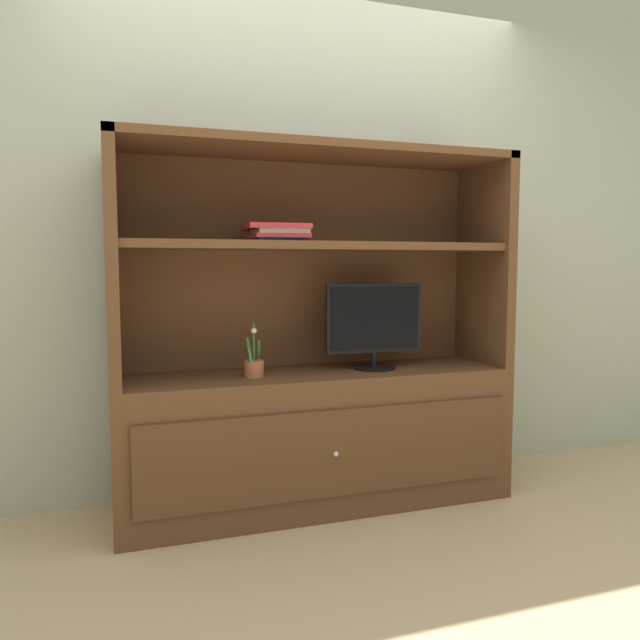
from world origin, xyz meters
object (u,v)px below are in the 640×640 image
potted_plant (254,367)px  magazine_stack (276,233)px  media_console (316,398)px  tv_monitor (374,324)px

potted_plant → magazine_stack: 0.62m
potted_plant → magazine_stack: bearing=19.5°
magazine_stack → media_console: bearing=2.6°
media_console → potted_plant: bearing=-170.8°
media_console → potted_plant: size_ratio=7.69×
tv_monitor → magazine_stack: 0.65m
magazine_stack → tv_monitor: bearing=-1.2°
media_console → potted_plant: 0.36m
tv_monitor → potted_plant: 0.63m
media_console → magazine_stack: size_ratio=5.97×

